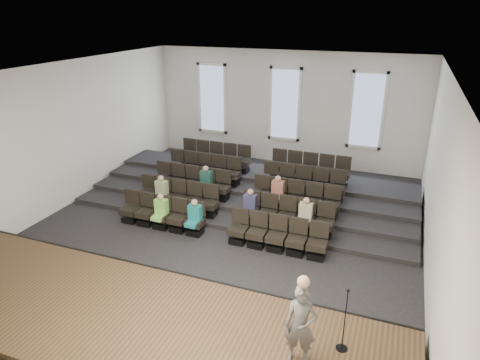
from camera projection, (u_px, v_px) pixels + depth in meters
name	position (u px, v px, depth m)	size (l,w,h in m)	color
ground	(224.00, 229.00, 13.79)	(14.00, 14.00, 0.00)	black
ceiling	(221.00, 71.00, 11.91)	(12.00, 14.00, 0.02)	white
wall_back	(285.00, 108.00, 18.92)	(12.00, 0.04, 5.00)	silver
wall_front	(48.00, 290.00, 6.78)	(12.00, 0.04, 5.00)	silver
wall_left	(64.00, 136.00, 14.85)	(0.04, 14.00, 5.00)	silver
wall_right	(440.00, 184.00, 10.85)	(0.04, 14.00, 5.00)	silver
stage	(132.00, 325.00, 9.28)	(11.80, 3.60, 0.50)	#4B3720
stage_lip	(172.00, 280.00, 10.81)	(11.80, 0.06, 0.52)	black
risers	(256.00, 188.00, 16.46)	(11.80, 4.80, 0.60)	black
seating_rows	(241.00, 192.00, 14.87)	(6.80, 4.70, 1.67)	black
windows	(285.00, 104.00, 18.79)	(8.44, 0.10, 3.24)	white
audience	(221.00, 199.00, 13.96)	(5.45, 2.64, 1.10)	#7DD053
speaker	(301.00, 326.00, 7.74)	(0.59, 0.39, 1.61)	#565351
mic_stand	(343.00, 332.00, 8.15)	(0.23, 0.23, 1.39)	black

